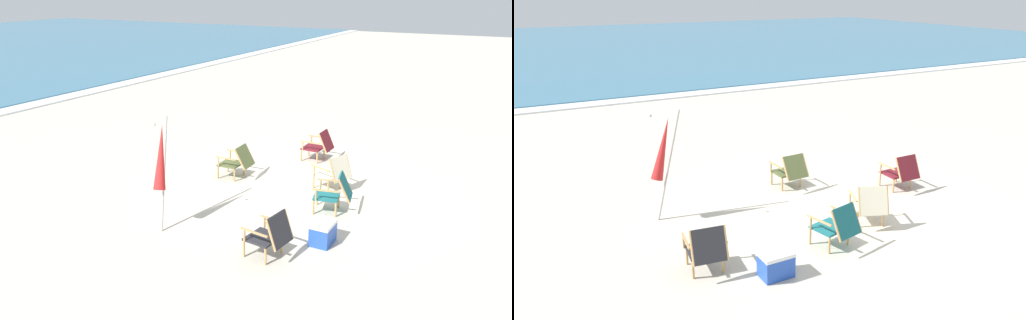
# 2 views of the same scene
# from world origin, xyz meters

# --- Properties ---
(ground_plane) EXTENTS (80.00, 80.00, 0.00)m
(ground_plane) POSITION_xyz_m (0.00, 0.00, 0.00)
(ground_plane) COLOR beige
(beach_chair_mid_center) EXTENTS (0.62, 0.78, 0.79)m
(beach_chair_mid_center) POSITION_xyz_m (-0.19, 1.39, 0.42)
(beach_chair_mid_center) COLOR #515B33
(beach_chair_mid_center) RESTS_ON ground
(beach_chair_back_left) EXTENTS (0.79, 0.85, 0.81)m
(beach_chair_back_left) POSITION_xyz_m (0.16, -0.82, 0.43)
(beach_chair_back_left) COLOR beige
(beach_chair_back_left) RESTS_ON ground
(beach_chair_front_right) EXTENTS (0.72, 0.84, 0.80)m
(beach_chair_front_right) POSITION_xyz_m (-0.86, -1.22, 0.43)
(beach_chair_front_right) COLOR #196066
(beach_chair_front_right) RESTS_ON ground
(beach_chair_back_right) EXTENTS (0.60, 0.73, 0.80)m
(beach_chair_back_right) POSITION_xyz_m (1.84, 0.19, 0.43)
(beach_chair_back_right) COLOR maroon
(beach_chair_back_right) RESTS_ON ground
(beach_chair_far_center) EXTENTS (0.66, 0.75, 0.82)m
(beach_chair_far_center) POSITION_xyz_m (-3.03, -0.92, 0.43)
(beach_chair_far_center) COLOR #28282D
(beach_chair_far_center) RESTS_ON ground
(umbrella_furled_red) EXTENTS (0.73, 0.40, 2.04)m
(umbrella_furled_red) POSITION_xyz_m (-2.95, 1.31, 1.33)
(umbrella_furled_red) COLOR #B7B2A8
(umbrella_furled_red) RESTS_ON ground
(cooler_box) EXTENTS (0.49, 0.35, 0.40)m
(cooler_box) POSITION_xyz_m (-2.16, -1.49, 0.20)
(cooler_box) COLOR blue
(cooler_box) RESTS_ON ground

